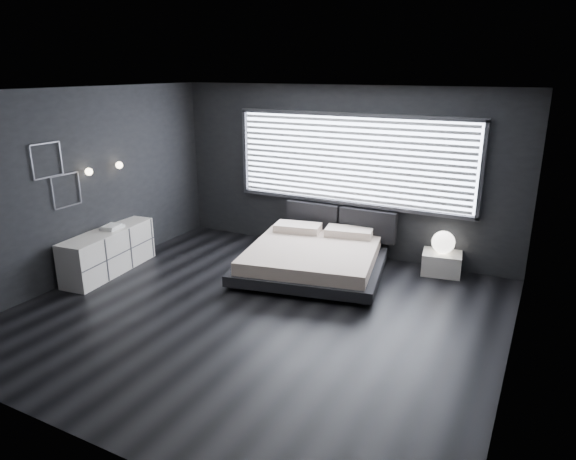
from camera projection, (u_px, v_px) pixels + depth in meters
The scene contains 12 objects.
room at pixel (256, 210), 6.26m from camera, with size 6.04×6.00×2.80m.
window at pixel (351, 160), 8.39m from camera, with size 4.14×0.09×1.52m.
headboard at pixel (339, 221), 8.72m from camera, with size 1.96×0.16×0.52m.
sconce_near at pixel (89, 172), 7.52m from camera, with size 0.18×0.11×0.11m.
sconce_far at pixel (119, 165), 8.02m from camera, with size 0.18×0.11×0.11m.
wall_art_upper at pixel (47, 160), 6.97m from camera, with size 0.01×0.48×0.48m.
wall_art_lower at pixel (67, 190), 7.33m from camera, with size 0.01×0.48×0.48m.
bed at pixel (313, 257), 7.93m from camera, with size 2.49×2.41×0.55m.
nightstand at pixel (441, 263), 7.94m from camera, with size 0.58×0.48×0.34m, color silver.
orb_lamp at pixel (443, 242), 7.83m from camera, with size 0.35×0.35×0.35m, color white.
dresser at pixel (109, 251), 7.95m from camera, with size 0.66×1.73×0.68m.
book_stack at pixel (112, 227), 7.92m from camera, with size 0.28×0.35×0.07m.
Camera 1 is at (3.15, -5.17, 3.05)m, focal length 32.00 mm.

